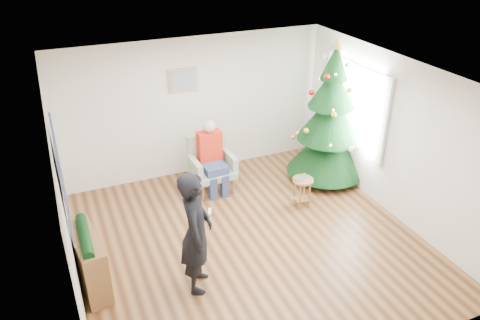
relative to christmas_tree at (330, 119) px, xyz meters
name	(u,v)px	position (x,y,z in m)	size (l,w,h in m)	color
floor	(249,241)	(-2.15, -1.27, -1.18)	(5.00, 5.00, 0.00)	brown
ceiling	(251,78)	(-2.15, -1.27, 1.42)	(5.00, 5.00, 0.00)	white
wall_back	(195,107)	(-2.15, 1.23, 0.12)	(5.00, 5.00, 0.00)	silver
wall_front	(356,280)	(-2.15, -3.77, 0.12)	(5.00, 5.00, 0.00)	silver
wall_left	(64,205)	(-4.65, -1.27, 0.12)	(5.00, 5.00, 0.00)	silver
wall_right	(393,137)	(0.35, -1.27, 0.12)	(5.00, 5.00, 0.00)	silver
window_panel	(356,105)	(0.32, -0.27, 0.32)	(0.04, 1.30, 1.40)	white
curtains	(354,105)	(0.29, -0.27, 0.32)	(0.05, 1.75, 1.50)	white
christmas_tree	(330,119)	(0.00, 0.00, 0.00)	(1.45, 1.45, 2.62)	#3F2816
stool	(302,192)	(-0.93, -0.73, -0.91)	(0.35, 0.35, 0.53)	brown
laptop	(303,179)	(-0.93, -0.73, -0.64)	(0.29, 0.19, 0.02)	silver
armchair	(212,170)	(-2.13, 0.44, -0.81)	(0.78, 0.71, 1.00)	#8BA182
seated_person	(212,156)	(-2.13, 0.39, -0.51)	(0.43, 0.61, 1.31)	navy
standing_man	(196,233)	(-3.17, -1.86, -0.32)	(0.63, 0.41, 1.72)	black
game_controller	(210,212)	(-2.98, -1.89, -0.03)	(0.04, 0.13, 0.04)	white
console	(90,262)	(-4.48, -1.33, -0.78)	(0.30, 1.00, 0.80)	brown
garland	(85,236)	(-4.48, -1.33, -0.36)	(0.14, 0.14, 0.90)	black
tapestry	(61,176)	(-4.61, -0.97, 0.37)	(0.03, 1.50, 1.15)	black
framed_picture	(183,80)	(-2.35, 1.19, 0.67)	(0.52, 0.05, 0.42)	tan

